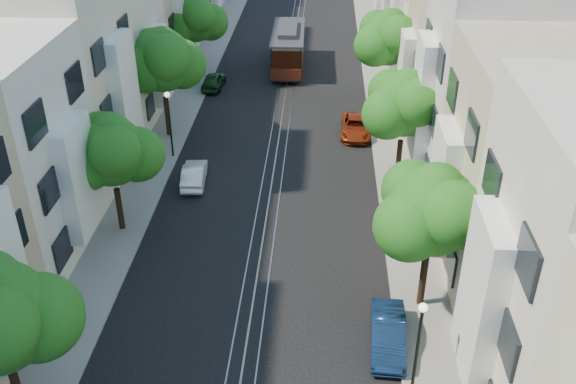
% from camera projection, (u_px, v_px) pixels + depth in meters
% --- Properties ---
extents(ground, '(200.00, 200.00, 0.00)m').
position_uv_depth(ground, '(282.00, 120.00, 44.31)').
color(ground, black).
rests_on(ground, ground).
extents(sidewalk_east, '(2.50, 80.00, 0.12)m').
position_uv_depth(sidewalk_east, '(387.00, 121.00, 43.93)').
color(sidewalk_east, gray).
rests_on(sidewalk_east, ground).
extents(sidewalk_west, '(2.50, 80.00, 0.12)m').
position_uv_depth(sidewalk_west, '(178.00, 116.00, 44.64)').
color(sidewalk_west, gray).
rests_on(sidewalk_west, ground).
extents(rail_left, '(0.06, 80.00, 0.02)m').
position_uv_depth(rail_left, '(274.00, 119.00, 44.34)').
color(rail_left, gray).
rests_on(rail_left, ground).
extents(rail_slot, '(0.06, 80.00, 0.02)m').
position_uv_depth(rail_slot, '(282.00, 119.00, 44.31)').
color(rail_slot, gray).
rests_on(rail_slot, ground).
extents(rail_right, '(0.06, 80.00, 0.02)m').
position_uv_depth(rail_right, '(290.00, 120.00, 44.28)').
color(rail_right, gray).
rests_on(rail_right, ground).
extents(lane_line, '(0.08, 80.00, 0.01)m').
position_uv_depth(lane_line, '(282.00, 120.00, 44.31)').
color(lane_line, tan).
rests_on(lane_line, ground).
extents(townhouses_east, '(7.75, 72.00, 12.00)m').
position_uv_depth(townhouses_east, '(466.00, 50.00, 41.02)').
color(townhouses_east, beige).
rests_on(townhouses_east, ground).
extents(townhouses_west, '(7.75, 72.00, 11.76)m').
position_uv_depth(townhouses_west, '(102.00, 45.00, 42.23)').
color(townhouses_west, silver).
rests_on(townhouses_west, ground).
extents(tree_e_b, '(4.93, 4.08, 6.68)m').
position_uv_depth(tree_e_b, '(434.00, 213.00, 25.21)').
color(tree_e_b, black).
rests_on(tree_e_b, ground).
extents(tree_e_c, '(4.84, 3.99, 6.52)m').
position_uv_depth(tree_e_c, '(405.00, 106.00, 34.72)').
color(tree_e_c, black).
rests_on(tree_e_c, ground).
extents(tree_e_d, '(5.01, 4.16, 6.85)m').
position_uv_depth(tree_e_d, '(389.00, 39.00, 44.03)').
color(tree_e_d, black).
rests_on(tree_e_d, ground).
extents(tree_w_b, '(4.72, 3.87, 6.27)m').
position_uv_depth(tree_w_b, '(112.00, 153.00, 30.37)').
color(tree_w_b, black).
rests_on(tree_w_b, ground).
extents(tree_w_c, '(5.13, 4.28, 7.09)m').
position_uv_depth(tree_w_c, '(163.00, 62.00, 39.48)').
color(tree_w_c, black).
rests_on(tree_w_c, ground).
extents(tree_w_d, '(4.84, 3.99, 6.52)m').
position_uv_depth(tree_w_d, '(195.00, 20.00, 49.16)').
color(tree_w_d, black).
rests_on(tree_w_d, ground).
extents(lamp_east, '(0.32, 0.32, 4.16)m').
position_uv_depth(lamp_east, '(419.00, 336.00, 21.95)').
color(lamp_east, black).
rests_on(lamp_east, ground).
extents(lamp_west, '(0.32, 0.32, 4.16)m').
position_uv_depth(lamp_west, '(169.00, 115.00, 38.02)').
color(lamp_west, black).
rests_on(lamp_west, ground).
extents(cable_car, '(2.69, 8.24, 3.15)m').
position_uv_depth(cable_car, '(288.00, 46.00, 52.29)').
color(cable_car, black).
rests_on(cable_car, ground).
extents(parked_car_e_mid, '(1.52, 3.85, 1.25)m').
position_uv_depth(parked_car_e_mid, '(388.00, 334.00, 25.21)').
color(parked_car_e_mid, '#0D2142').
rests_on(parked_car_e_mid, ground).
extents(parked_car_e_far, '(2.06, 4.20, 1.15)m').
position_uv_depth(parked_car_e_far, '(356.00, 126.00, 41.98)').
color(parked_car_e_far, maroon).
rests_on(parked_car_e_far, ground).
extents(parked_car_w_mid, '(1.49, 3.57, 1.15)m').
position_uv_depth(parked_car_w_mid, '(194.00, 174.00, 36.43)').
color(parked_car_w_mid, white).
rests_on(parked_car_w_mid, ground).
extents(parked_car_w_far, '(1.64, 3.62, 1.21)m').
position_uv_depth(parked_car_w_far, '(214.00, 80.00, 49.10)').
color(parked_car_w_far, '#153619').
rests_on(parked_car_w_far, ground).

